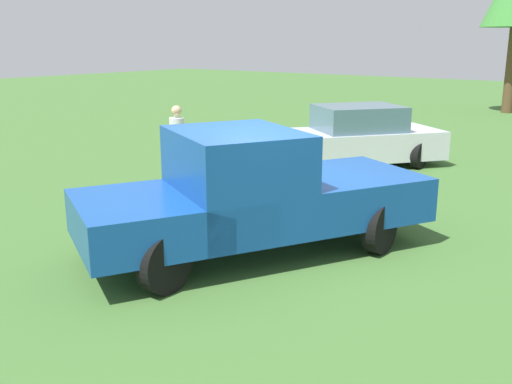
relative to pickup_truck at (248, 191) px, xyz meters
The scene contains 4 objects.
ground_plane 0.94m from the pickup_truck, 151.18° to the left, with size 80.00×80.00×0.00m, color #3D662D.
pickup_truck is the anchor object (origin of this frame).
sedan_far 6.52m from the pickup_truck, 164.85° to the right, with size 4.61×4.09×1.47m.
person_bystander 4.62m from the pickup_truck, 122.99° to the right, with size 0.36×0.36×1.66m.
Camera 1 is at (6.37, 4.78, 2.99)m, focal length 40.55 mm.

